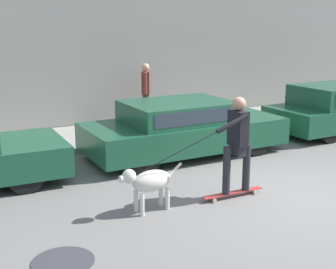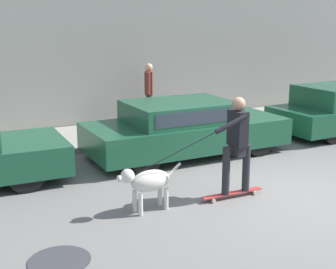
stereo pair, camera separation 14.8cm
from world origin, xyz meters
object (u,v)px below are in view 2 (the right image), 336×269
Objects in this scene: skateboarder at (236,141)px; pedestrian_with_bag at (149,91)px; parked_car_1 at (185,128)px; dog at (148,182)px.

skateboarder is 1.47× the size of pedestrian_with_bag.
parked_car_1 is 3.18m from dog.
skateboarder is at bearing 169.19° from dog.
dog is 5.61m from pedestrian_with_bag.
dog is at bearing -87.42° from pedestrian_with_bag.
pedestrian_with_bag is at bearing -121.01° from dog.
parked_car_1 is at bearing -99.76° from skateboarder.
skateboarder is (-0.47, -2.60, 0.38)m from parked_car_1.
skateboarder is at bearing -71.54° from pedestrian_with_bag.
parked_car_1 is 2.67m from skateboarder.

